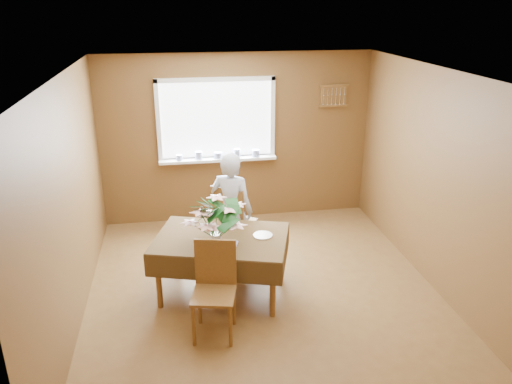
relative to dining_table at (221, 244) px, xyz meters
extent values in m
plane|color=brown|center=(0.47, -0.11, -0.62)|extent=(4.50, 4.50, 0.00)
plane|color=white|center=(0.47, -0.11, 1.88)|extent=(4.50, 4.50, 0.00)
plane|color=brown|center=(0.47, 2.14, 0.63)|extent=(4.00, 0.00, 4.00)
plane|color=brown|center=(0.47, -2.36, 0.63)|extent=(4.00, 0.00, 4.00)
plane|color=brown|center=(-1.53, -0.11, 0.63)|extent=(0.00, 4.50, 4.50)
plane|color=brown|center=(2.47, -0.11, 0.63)|extent=(0.00, 4.50, 4.50)
cube|color=white|center=(0.17, 2.13, 0.93)|extent=(1.60, 0.01, 1.10)
cube|color=white|center=(0.17, 2.11, 1.51)|extent=(1.72, 0.06, 0.06)
cube|color=white|center=(0.17, 2.11, 0.35)|extent=(1.72, 0.06, 0.06)
cube|color=white|center=(-0.66, 2.11, 0.93)|extent=(0.06, 0.06, 1.22)
cube|color=white|center=(1.00, 2.11, 0.93)|extent=(0.06, 0.06, 1.22)
cube|color=white|center=(0.17, 2.04, 0.36)|extent=(1.72, 0.20, 0.04)
cylinder|color=white|center=(-0.39, 2.02, 0.42)|extent=(0.09, 0.09, 0.08)
cylinder|color=white|center=(-0.11, 2.02, 0.43)|extent=(0.11, 0.11, 0.12)
cylinder|color=white|center=(0.17, 2.02, 0.42)|extent=(0.12, 0.12, 0.09)
cylinder|color=white|center=(0.45, 2.02, 0.44)|extent=(0.10, 0.10, 0.13)
cylinder|color=white|center=(0.73, 2.02, 0.43)|extent=(0.11, 0.11, 0.10)
cube|color=brown|center=(1.92, 2.12, 1.23)|extent=(0.40, 0.03, 0.30)
cube|color=brown|center=(1.92, 2.10, 1.38)|extent=(0.44, 0.04, 0.03)
cube|color=brown|center=(1.92, 2.10, 1.08)|extent=(0.44, 0.04, 0.03)
cylinder|color=brown|center=(-0.71, -0.19, -0.30)|extent=(0.07, 0.07, 0.66)
cylinder|color=brown|center=(0.48, -0.55, -0.30)|extent=(0.07, 0.07, 0.66)
cylinder|color=brown|center=(-0.48, 0.56, -0.30)|extent=(0.07, 0.07, 0.66)
cylinder|color=brown|center=(0.71, 0.19, -0.30)|extent=(0.07, 0.07, 0.66)
cube|color=brown|center=(0.00, 0.00, 0.05)|extent=(1.60, 1.30, 0.04)
cube|color=#3B2A15|center=(0.00, 0.00, 0.08)|extent=(1.67, 1.37, 0.01)
cube|color=#3B2A15|center=(-0.14, -0.47, -0.06)|extent=(1.39, 0.44, 0.26)
cube|color=#3B2A15|center=(0.15, 0.47, -0.06)|extent=(1.39, 0.44, 0.26)
cube|color=#3B2A15|center=(-0.69, 0.22, -0.06)|extent=(0.30, 0.94, 0.26)
cube|color=#3B2A15|center=(0.69, -0.21, -0.06)|extent=(0.30, 0.94, 0.26)
cube|color=#4E74DD|center=(-0.07, -0.22, 0.09)|extent=(0.49, 0.42, 0.01)
cylinder|color=brown|center=(0.53, 0.86, -0.38)|extent=(0.04, 0.04, 0.48)
cylinder|color=brown|center=(0.21, 1.08, -0.38)|extent=(0.04, 0.04, 0.48)
cylinder|color=brown|center=(0.31, 0.55, -0.38)|extent=(0.04, 0.04, 0.48)
cylinder|color=brown|center=(0.00, 0.77, -0.38)|extent=(0.04, 0.04, 0.48)
cube|color=brown|center=(0.26, 0.82, -0.13)|extent=(0.62, 0.62, 0.03)
cube|color=brown|center=(0.14, 0.65, 0.15)|extent=(0.38, 0.28, 0.53)
cylinder|color=brown|center=(-0.37, -0.91, -0.40)|extent=(0.04, 0.04, 0.45)
cylinder|color=brown|center=(-0.02, -0.99, -0.40)|extent=(0.04, 0.04, 0.45)
cylinder|color=brown|center=(-0.29, -0.56, -0.40)|extent=(0.04, 0.04, 0.45)
cylinder|color=brown|center=(0.06, -0.64, -0.40)|extent=(0.04, 0.04, 0.45)
cube|color=brown|center=(-0.16, -0.77, -0.16)|extent=(0.50, 0.50, 0.03)
cube|color=brown|center=(-0.11, -0.58, 0.10)|extent=(0.41, 0.12, 0.50)
imported|color=white|center=(0.20, 0.64, 0.12)|extent=(0.65, 0.57, 1.49)
cylinder|color=white|center=(-0.07, -0.20, 0.16)|extent=(0.11, 0.11, 0.15)
cylinder|color=#33662D|center=(-0.07, -0.20, 0.27)|extent=(0.07, 0.07, 0.10)
cylinder|color=white|center=(0.46, -0.05, 0.09)|extent=(0.29, 0.29, 0.01)
cube|color=silver|center=(0.09, -0.25, 0.09)|extent=(0.10, 0.22, 0.00)
camera|label=1|loc=(-0.45, -4.99, 2.56)|focal=35.00mm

